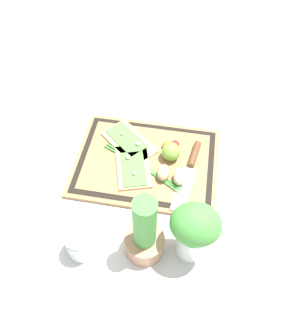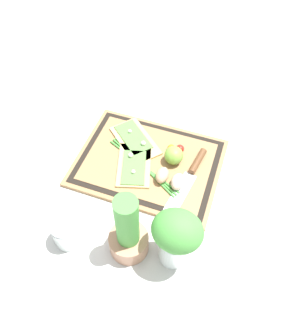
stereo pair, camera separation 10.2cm
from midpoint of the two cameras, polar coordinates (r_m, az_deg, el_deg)
name	(u,v)px [view 2 (the right image)]	position (r m, az deg, el deg)	size (l,w,h in m)	color
ground_plane	(148,164)	(1.07, 3.50, 0.54)	(6.00, 6.00, 0.00)	silver
cutting_board	(149,162)	(1.07, 3.53, 0.79)	(0.46, 0.35, 0.02)	#997047
pizza_slice_near	(135,140)	(1.11, 1.03, 4.78)	(0.21, 0.20, 0.02)	tan
pizza_slice_far	(134,165)	(1.04, 1.04, 0.26)	(0.15, 0.19, 0.02)	tan
knife	(193,170)	(1.04, 11.24, -0.60)	(0.07, 0.27, 0.02)	silver
egg_brown	(162,175)	(1.01, 6.10, -1.44)	(0.04, 0.06, 0.04)	tan
egg_pink	(178,182)	(1.00, 8.79, -2.55)	(0.04, 0.06, 0.04)	beige
lime	(174,155)	(1.04, 8.00, 2.00)	(0.06, 0.06, 0.06)	#7FB742
cherry_tomato_red	(180,149)	(1.08, 8.97, 3.16)	(0.03, 0.03, 0.03)	red
cherry_tomato_yellow	(171,148)	(1.08, 7.44, 3.29)	(0.02, 0.02, 0.02)	orange
scallion_bunch	(143,166)	(1.04, 2.65, 0.19)	(0.28, 0.16, 0.01)	#47933D
herb_pot	(128,234)	(0.85, 0.71, -11.68)	(0.11, 0.11, 0.24)	#AD7A5B
sauce_jar	(67,233)	(0.91, -10.11, -11.30)	(0.08, 0.08, 0.09)	silver
herb_glass	(176,236)	(0.82, 9.29, -11.95)	(0.13, 0.11, 0.20)	silver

